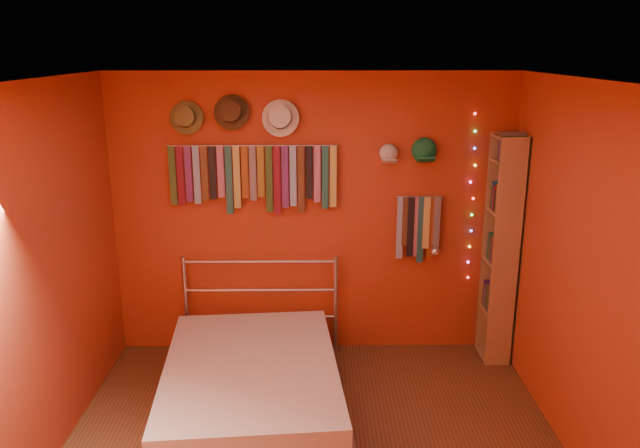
{
  "coord_description": "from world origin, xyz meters",
  "views": [
    {
      "loc": [
        0.02,
        -3.54,
        2.69
      ],
      "look_at": [
        0.06,
        0.9,
        1.42
      ],
      "focal_mm": 35.0,
      "sensor_mm": 36.0,
      "label": 1
    }
  ],
  "objects_px": {
    "tie_rack": "(254,174)",
    "reading_lamp": "(434,250)",
    "bookshelf": "(506,249)",
    "bed": "(251,384)"
  },
  "relations": [
    {
      "from": "tie_rack",
      "to": "reading_lamp",
      "type": "relative_size",
      "value": 4.64
    },
    {
      "from": "tie_rack",
      "to": "bookshelf",
      "type": "distance_m",
      "value": 2.25
    },
    {
      "from": "tie_rack",
      "to": "reading_lamp",
      "type": "distance_m",
      "value": 1.67
    },
    {
      "from": "bed",
      "to": "reading_lamp",
      "type": "bearing_deg",
      "value": 23.65
    },
    {
      "from": "reading_lamp",
      "to": "bookshelf",
      "type": "xyz_separation_m",
      "value": [
        0.62,
        0.02,
        0.0
      ]
    },
    {
      "from": "reading_lamp",
      "to": "bed",
      "type": "height_order",
      "value": "reading_lamp"
    },
    {
      "from": "reading_lamp",
      "to": "bed",
      "type": "xyz_separation_m",
      "value": [
        -1.51,
        -0.82,
        -0.8
      ]
    },
    {
      "from": "bookshelf",
      "to": "bed",
      "type": "xyz_separation_m",
      "value": [
        -2.13,
        -0.84,
        -0.8
      ]
    },
    {
      "from": "tie_rack",
      "to": "bookshelf",
      "type": "xyz_separation_m",
      "value": [
        2.16,
        -0.15,
        -0.62
      ]
    },
    {
      "from": "tie_rack",
      "to": "bookshelf",
      "type": "bearing_deg",
      "value": -4.11
    }
  ]
}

